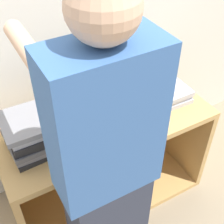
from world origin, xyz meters
TOP-DOWN VIEW (x-y plane):
  - ground_plane at (0.00, 0.00)m, footprint 12.00×12.00m
  - wall_back at (0.00, 0.64)m, footprint 8.00×0.05m
  - cart at (0.00, 0.33)m, footprint 1.21×0.54m
  - laptop_open at (0.00, 0.33)m, footprint 0.33×0.35m
  - laptop_stack_left at (-0.36, 0.27)m, footprint 0.35×0.26m
  - laptop_stack_right at (0.36, 0.27)m, footprint 0.34×0.26m
  - person at (-0.23, -0.16)m, footprint 0.40×0.53m

SIDE VIEW (x-z plane):
  - ground_plane at x=0.00m, z-range 0.00..0.00m
  - cart at x=0.00m, z-range 0.00..0.67m
  - laptop_stack_right at x=0.36m, z-range 0.67..0.76m
  - laptop_open at x=0.00m, z-range 0.60..0.85m
  - laptop_stack_left at x=-0.36m, z-range 0.67..0.87m
  - person at x=-0.23m, z-range 0.00..1.63m
  - wall_back at x=0.00m, z-range 0.00..2.40m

